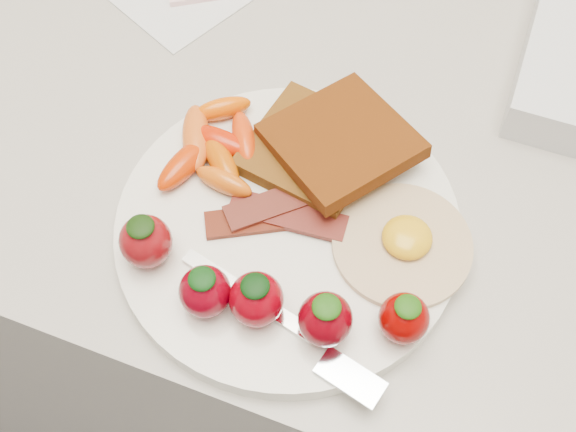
% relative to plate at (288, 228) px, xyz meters
% --- Properties ---
extents(counter, '(2.00, 0.60, 0.90)m').
position_rel_plate_xyz_m(counter, '(0.02, 0.16, -0.46)').
color(counter, gray).
rests_on(counter, ground).
extents(plate, '(0.27, 0.27, 0.02)m').
position_rel_plate_xyz_m(plate, '(0.00, 0.00, 0.00)').
color(plate, silver).
rests_on(plate, counter).
extents(toast_lower, '(0.11, 0.11, 0.01)m').
position_rel_plate_xyz_m(toast_lower, '(-0.00, 0.07, 0.02)').
color(toast_lower, '#361505').
rests_on(toast_lower, plate).
extents(toast_upper, '(0.14, 0.14, 0.02)m').
position_rel_plate_xyz_m(toast_upper, '(0.02, 0.07, 0.03)').
color(toast_upper, '#2F1A02').
rests_on(toast_upper, toast_lower).
extents(fried_egg, '(0.12, 0.12, 0.02)m').
position_rel_plate_xyz_m(fried_egg, '(0.09, 0.01, 0.01)').
color(fried_egg, beige).
rests_on(fried_egg, plate).
extents(bacon_strips, '(0.11, 0.09, 0.01)m').
position_rel_plate_xyz_m(bacon_strips, '(-0.01, 0.00, 0.01)').
color(bacon_strips, black).
rests_on(bacon_strips, plate).
extents(baby_carrots, '(0.09, 0.12, 0.02)m').
position_rel_plate_xyz_m(baby_carrots, '(-0.08, 0.04, 0.02)').
color(baby_carrots, '#BA1B00').
rests_on(baby_carrots, plate).
extents(strawberries, '(0.23, 0.07, 0.05)m').
position_rel_plate_xyz_m(strawberries, '(0.01, -0.07, 0.03)').
color(strawberries, maroon).
rests_on(strawberries, plate).
extents(fork, '(0.17, 0.07, 0.00)m').
position_rel_plate_xyz_m(fork, '(0.04, -0.08, 0.01)').
color(fork, white).
rests_on(fork, plate).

